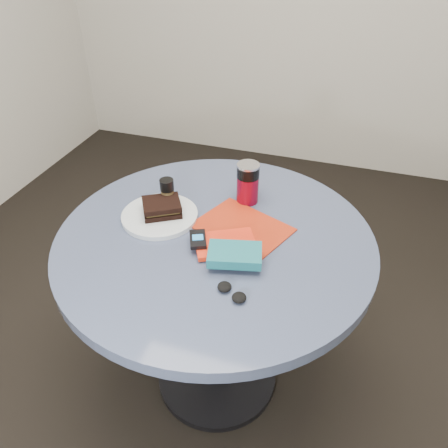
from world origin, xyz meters
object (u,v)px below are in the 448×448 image
(novel, at_px, (235,255))
(headphones, at_px, (232,292))
(red_book, at_px, (225,244))
(magazine, at_px, (242,228))
(sandwich, at_px, (162,207))
(soda_can, at_px, (248,183))
(table, at_px, (216,273))
(mp3_player, at_px, (198,239))
(plate, at_px, (160,216))
(pepper_grinder, at_px, (168,193))

(novel, bearing_deg, headphones, -90.49)
(red_book, bearing_deg, magazine, 50.21)
(sandwich, distance_m, soda_can, 0.30)
(table, bearing_deg, soda_can, 78.50)
(table, relative_size, soda_can, 6.94)
(magazine, relative_size, headphones, 2.78)
(table, height_order, mp3_player, mp3_player)
(table, height_order, sandwich, sandwich)
(plate, relative_size, sandwich, 1.60)
(mp3_player, bearing_deg, headphones, -46.32)
(red_book, bearing_deg, novel, -80.74)
(table, xyz_separation_m, headphones, (0.13, -0.23, 0.17))
(table, distance_m, sandwich, 0.28)
(soda_can, distance_m, novel, 0.34)
(magazine, bearing_deg, pepper_grinder, -165.49)
(magazine, bearing_deg, novel, -58.70)
(table, height_order, red_book, red_book)
(novel, bearing_deg, red_book, 113.49)
(sandwich, bearing_deg, novel, -27.26)
(magazine, height_order, headphones, headphones)
(mp3_player, xyz_separation_m, headphones, (0.16, -0.16, -0.02))
(soda_can, xyz_separation_m, magazine, (0.03, -0.16, -0.07))
(table, xyz_separation_m, plate, (-0.20, 0.03, 0.17))
(table, height_order, novel, novel)
(red_book, bearing_deg, sandwich, 132.60)
(plate, distance_m, pepper_grinder, 0.08)
(mp3_player, height_order, headphones, mp3_player)
(table, relative_size, magazine, 3.55)
(plate, xyz_separation_m, mp3_player, (0.17, -0.10, 0.02))
(table, relative_size, headphones, 9.86)
(soda_can, bearing_deg, pepper_grinder, -154.24)
(red_book, bearing_deg, mp3_player, 167.10)
(table, xyz_separation_m, soda_can, (0.04, 0.22, 0.24))
(novel, distance_m, mp3_player, 0.14)
(sandwich, relative_size, pepper_grinder, 1.46)
(novel, bearing_deg, plate, 141.04)
(pepper_grinder, xyz_separation_m, mp3_player, (0.17, -0.17, -0.03))
(soda_can, relative_size, pepper_grinder, 1.34)
(soda_can, relative_size, magazine, 0.51)
(pepper_grinder, distance_m, red_book, 0.29)
(pepper_grinder, xyz_separation_m, headphones, (0.33, -0.33, -0.04))
(magazine, height_order, red_book, red_book)
(mp3_player, bearing_deg, red_book, 14.88)
(table, height_order, soda_can, soda_can)
(table, xyz_separation_m, red_book, (0.05, -0.05, 0.18))
(table, distance_m, magazine, 0.19)
(soda_can, height_order, headphones, soda_can)
(pepper_grinder, height_order, red_book, pepper_grinder)
(table, bearing_deg, magazine, 39.97)
(novel, xyz_separation_m, mp3_player, (-0.13, 0.04, -0.01))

